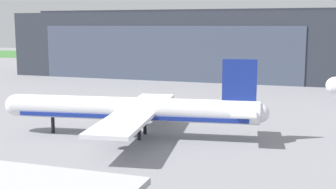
# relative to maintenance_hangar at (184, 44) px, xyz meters

# --- Properties ---
(ground_plane) EXTENTS (440.00, 440.00, 0.00)m
(ground_plane) POSITION_rel_maintenance_hangar_xyz_m (17.13, -84.66, -10.74)
(ground_plane) COLOR gray
(grass_field_strip) EXTENTS (440.00, 56.00, 0.08)m
(grass_field_strip) POSITION_rel_maintenance_hangar_xyz_m (17.13, 75.96, -10.70)
(grass_field_strip) COLOR #3F7836
(grass_field_strip) RESTS_ON ground_plane
(maintenance_hangar) EXTENTS (108.85, 41.01, 22.40)m
(maintenance_hangar) POSITION_rel_maintenance_hangar_xyz_m (0.00, 0.00, 0.00)
(maintenance_hangar) COLOR #2D333D
(maintenance_hangar) RESTS_ON ground_plane
(airliner_near_right) EXTENTS (41.46, 33.64, 12.27)m
(airliner_near_right) POSITION_rel_maintenance_hangar_xyz_m (17.72, -88.25, -6.50)
(airliner_near_right) COLOR white
(airliner_near_right) RESTS_ON ground_plane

